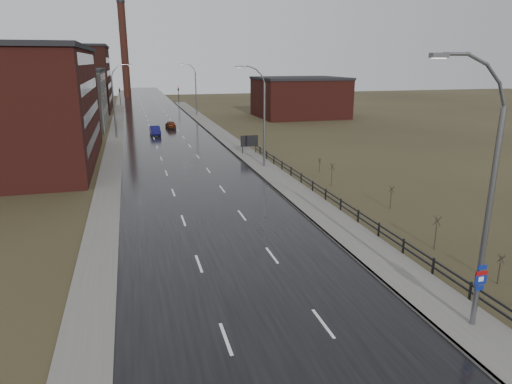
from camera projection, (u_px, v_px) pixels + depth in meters
road at (169, 138)px, 72.46m from camera, size 14.00×300.00×0.06m
sidewalk_right at (265, 169)px, 51.45m from camera, size 3.20×180.00×0.18m
curb_right at (252, 169)px, 51.06m from camera, size 0.16×180.00×0.18m
sidewalk_left at (115, 140)px, 70.37m from camera, size 2.40×260.00×0.12m
warehouse_mid at (59, 98)px, 83.14m from camera, size 16.32×20.40×10.50m
warehouse_far at (52, 79)px, 108.99m from camera, size 26.52×24.48×15.50m
building_right at (300, 97)px, 99.38m from camera, size 18.36×16.32×8.50m
smokestack at (124, 50)px, 150.11m from camera, size 2.70×2.70×30.70m
streetlight_main at (484, 202)px, 19.17m from camera, size 3.91×0.29×12.11m
streetlight_right_mid at (262, 117)px, 50.77m from camera, size 3.36×0.28×11.35m
streetlight_left at (115, 101)px, 70.76m from camera, size 3.36×0.28×11.35m
streetlight_right_far at (194, 89)px, 100.83m from camera, size 3.36×0.28×11.35m
guardrail at (345, 206)px, 36.24m from camera, size 0.10×53.05×1.10m
shrub_b at (500, 268)px, 24.76m from camera, size 0.42×0.45×1.76m
shrub_c at (436, 232)px, 29.34m from camera, size 0.54×0.57×2.26m
shrub_d at (391, 197)px, 37.50m from camera, size 0.47×0.49×1.96m
shrub_e at (332, 174)px, 44.21m from camera, size 0.55×0.58×2.34m
shrub_f at (319, 165)px, 49.93m from camera, size 0.38×0.40×1.58m
billboard at (249, 141)px, 59.43m from camera, size 2.35×0.17×2.51m
traffic_light_left at (119, 89)px, 124.79m from camera, size 0.58×2.73×5.30m
traffic_light_right at (178, 88)px, 128.86m from camera, size 0.58×2.73×5.30m
car_near at (155, 131)px, 75.08m from camera, size 1.69×4.51×1.47m
car_far at (171, 125)px, 82.83m from camera, size 1.83×3.99×1.32m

